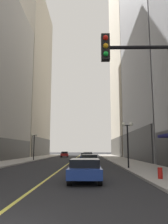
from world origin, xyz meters
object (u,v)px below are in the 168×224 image
(car_navy, at_px, (86,157))
(car_red, at_px, (65,154))
(car_green, at_px, (88,155))
(fire_hydrant_right, at_px, (160,174))
(car_blue, at_px, (85,169))
(street_lamp_left_far, at_px, (34,141))
(street_lamp_right_mid, at_px, (128,135))
(car_yellow, at_px, (90,160))

(car_navy, distance_m, car_red, 20.42)
(car_green, height_order, fire_hydrant_right, car_green)
(car_navy, bearing_deg, fire_hydrant_right, -77.95)
(car_blue, relative_size, car_navy, 0.97)
(car_red, bearing_deg, car_blue, -82.51)
(fire_hydrant_right, bearing_deg, street_lamp_left_far, 119.03)
(car_green, height_order, street_lamp_right_mid, street_lamp_right_mid)
(car_navy, height_order, street_lamp_right_mid, street_lamp_right_mid)
(street_lamp_left_far, bearing_deg, car_yellow, -55.43)
(car_yellow, relative_size, street_lamp_left_far, 0.95)
(car_blue, bearing_deg, street_lamp_right_mid, 64.14)
(street_lamp_left_far, relative_size, fire_hydrant_right, 5.54)
(car_green, bearing_deg, car_red, 120.26)
(car_blue, xyz_separation_m, car_navy, (-0.09, 21.66, 0.00))
(car_yellow, distance_m, street_lamp_left_far, 16.40)
(car_yellow, distance_m, car_navy, 10.74)
(car_yellow, xyz_separation_m, street_lamp_right_mid, (3.61, -2.73, 2.54))
(car_red, bearing_deg, fire_hydrant_right, -76.43)
(car_red, relative_size, street_lamp_right_mid, 0.92)
(street_lamp_left_far, bearing_deg, car_red, 78.79)
(car_blue, relative_size, street_lamp_right_mid, 0.95)
(car_blue, distance_m, car_red, 41.73)
(street_lamp_right_mid, bearing_deg, street_lamp_left_far, 128.53)
(car_green, relative_size, car_red, 1.00)
(street_lamp_left_far, bearing_deg, fire_hydrant_right, -60.97)
(car_blue, xyz_separation_m, street_lamp_left_far, (-8.83, 24.27, 2.54))
(street_lamp_left_far, relative_size, street_lamp_right_mid, 1.00)
(car_yellow, relative_size, street_lamp_right_mid, 0.95)
(car_navy, xyz_separation_m, car_green, (0.21, 10.18, -0.00))
(street_lamp_right_mid, bearing_deg, car_yellow, 142.85)
(fire_hydrant_right, bearing_deg, car_blue, -176.11)
(fire_hydrant_right, bearing_deg, car_red, 103.57)
(car_navy, bearing_deg, street_lamp_left_far, 163.37)
(street_lamp_left_far, distance_m, fire_hydrant_right, 27.56)
(car_yellow, height_order, car_navy, same)
(street_lamp_right_mid, distance_m, fire_hydrant_right, 8.41)
(street_lamp_right_mid, xyz_separation_m, fire_hydrant_right, (0.50, -7.89, -2.86))
(car_blue, height_order, street_lamp_left_far, street_lamp_left_far)
(street_lamp_right_mid, bearing_deg, car_green, 99.26)
(car_yellow, relative_size, car_green, 1.03)
(street_lamp_left_far, distance_m, street_lamp_right_mid, 20.55)
(car_yellow, xyz_separation_m, street_lamp_left_far, (-9.19, 13.34, 2.54))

